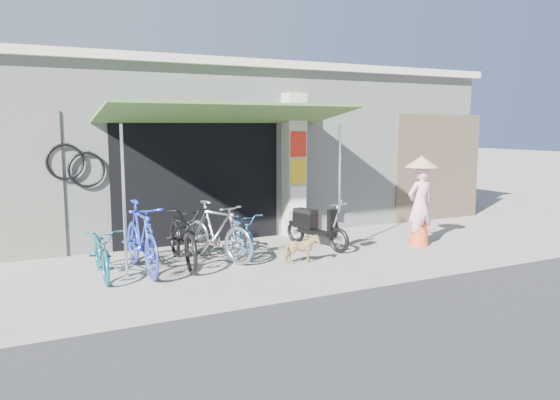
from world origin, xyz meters
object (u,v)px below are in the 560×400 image
bike_teal (102,252)px  bike_blue (142,237)px  bike_silver (217,231)px  moped (315,226)px  nun (420,201)px  bike_black (183,235)px  bike_navy (242,233)px  street_dog (301,249)px

bike_teal → bike_blue: bearing=5.3°
bike_silver → moped: 2.04m
bike_blue → nun: (5.30, -0.46, 0.30)m
bike_silver → bike_black: bearing=161.4°
bike_navy → nun: size_ratio=0.87×
bike_black → nun: bearing=-3.1°
bike_teal → bike_silver: size_ratio=0.89×
bike_teal → bike_blue: (0.62, 0.04, 0.17)m
bike_teal → moped: size_ratio=0.96×
bike_silver → bike_navy: bike_silver is taller
street_dog → nun: size_ratio=0.34×
bike_blue → moped: bearing=3.4°
bike_teal → bike_black: bearing=10.4°
street_dog → bike_black: bearing=74.2°
bike_teal → moped: (3.99, 0.33, 0.01)m
bike_black → bike_navy: size_ratio=1.29×
bike_navy → bike_silver: bearing=-155.9°
bike_navy → street_dog: (0.65, -1.05, -0.15)m
bike_teal → bike_blue: 0.64m
street_dog → moped: 1.29m
bike_blue → street_dog: (2.53, -0.68, -0.32)m
bike_teal → moped: moped is taller
bike_navy → nun: bearing=-5.8°
bike_blue → street_dog: size_ratio=3.19×
bike_blue → bike_navy: bike_blue is taller
bike_black → nun: nun is taller
bike_silver → bike_navy: size_ratio=1.13×
bike_silver → moped: size_ratio=1.08×
bike_teal → bike_navy: bearing=11.2°
bike_teal → street_dog: bike_teal is taller
bike_navy → moped: size_ratio=0.96×
street_dog → nun: (2.76, 0.23, 0.62)m
bike_silver → bike_navy: 0.58m
street_dog → moped: size_ratio=0.37×
bike_silver → moped: (2.03, 0.09, -0.10)m
street_dog → bike_silver: bearing=62.6°
bike_black → bike_silver: 0.61m
moped → bike_blue: bearing=169.5°
bike_teal → nun: nun is taller
bike_blue → bike_black: bearing=10.9°
bike_navy → moped: (1.49, -0.07, 0.02)m
bike_navy → nun: (3.41, -0.82, 0.47)m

